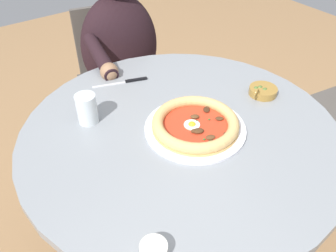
# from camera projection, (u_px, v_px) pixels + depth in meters

# --- Properties ---
(dining_table) EXTENTS (1.00, 1.00, 0.74)m
(dining_table) POSITION_uv_depth(u_px,v_px,m) (180.00, 171.00, 1.22)
(dining_table) COLOR gray
(dining_table) RESTS_ON ground
(pizza_on_plate) EXTENTS (0.31, 0.31, 0.04)m
(pizza_on_plate) POSITION_uv_depth(u_px,v_px,m) (195.00, 125.00, 1.08)
(pizza_on_plate) COLOR white
(pizza_on_plate) RESTS_ON dining_table
(water_glass) EXTENTS (0.07, 0.07, 0.10)m
(water_glass) POSITION_uv_depth(u_px,v_px,m) (87.00, 110.00, 1.10)
(water_glass) COLOR silver
(water_glass) RESTS_ON dining_table
(steak_knife) EXTENTS (0.20, 0.08, 0.01)m
(steak_knife) POSITION_uv_depth(u_px,v_px,m) (128.00, 81.00, 1.31)
(steak_knife) COLOR silver
(steak_knife) RESTS_ON dining_table
(ramekin_capers) EXTENTS (0.06, 0.06, 0.03)m
(ramekin_capers) POSITION_uv_depth(u_px,v_px,m) (154.00, 250.00, 0.75)
(ramekin_capers) COLOR white
(ramekin_capers) RESTS_ON dining_table
(olive_pan) EXTENTS (0.12, 0.10, 0.05)m
(olive_pan) POSITION_uv_depth(u_px,v_px,m) (263.00, 91.00, 1.24)
(olive_pan) COLOR olive
(olive_pan) RESTS_ON dining_table
(diner_person) EXTENTS (0.43, 0.48, 1.12)m
(diner_person) POSITION_uv_depth(u_px,v_px,m) (123.00, 84.00, 1.75)
(diner_person) COLOR #282833
(diner_person) RESTS_ON ground
(cafe_chair_diner) EXTENTS (0.46, 0.46, 0.81)m
(cafe_chair_diner) POSITION_uv_depth(u_px,v_px,m) (116.00, 71.00, 1.85)
(cafe_chair_diner) COLOR #504A45
(cafe_chair_diner) RESTS_ON ground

